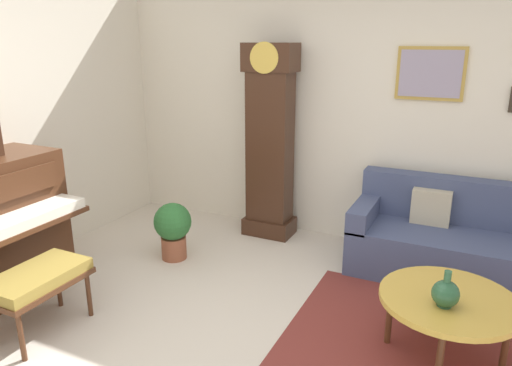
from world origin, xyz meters
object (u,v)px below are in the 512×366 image
coffee_table (449,301)px  potted_plant (173,227)px  piano_bench (37,281)px  grandfather_clock (270,148)px  couch (462,243)px  green_jug (446,293)px

coffee_table → potted_plant: bearing=169.2°
piano_bench → grandfather_clock: bearing=72.7°
couch → coffee_table: size_ratio=2.16×
green_jug → potted_plant: green_jug is taller
grandfather_clock → couch: size_ratio=1.07×
green_jug → potted_plant: size_ratio=0.43×
piano_bench → coffee_table: (2.66, 0.94, 0.01)m
piano_bench → grandfather_clock: grandfather_clock is taller
potted_plant → grandfather_clock: bearing=58.9°
couch → green_jug: size_ratio=7.92×
piano_bench → green_jug: bearing=17.2°
piano_bench → couch: bearing=39.8°
grandfather_clock → green_jug: grandfather_clock is taller
grandfather_clock → couch: bearing=-4.4°
piano_bench → potted_plant: 1.43m
piano_bench → coffee_table: piano_bench is taller
coffee_table → potted_plant: potted_plant is taller
potted_plant → piano_bench: bearing=-96.4°
grandfather_clock → potted_plant: 1.30m
grandfather_clock → coffee_table: 2.46m
piano_bench → grandfather_clock: 2.56m
piano_bench → green_jug: (2.64, 0.81, 0.13)m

